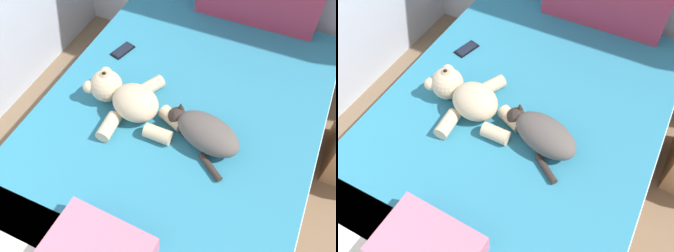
{
  "view_description": "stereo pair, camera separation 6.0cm",
  "coord_description": "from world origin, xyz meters",
  "views": [
    {
      "loc": [
        1.71,
        1.93,
        1.99
      ],
      "look_at": [
        1.26,
        2.93,
        0.56
      ],
      "focal_mm": 39.53,
      "sensor_mm": 36.0,
      "label": 1
    },
    {
      "loc": [
        1.76,
        1.95,
        1.99
      ],
      "look_at": [
        1.26,
        2.93,
        0.56
      ],
      "focal_mm": 39.53,
      "sensor_mm": 36.0,
      "label": 2
    }
  ],
  "objects": [
    {
      "name": "cell_phone",
      "position": [
        0.75,
        3.39,
        0.49
      ],
      "size": [
        0.11,
        0.16,
        0.01
      ],
      "color": "black",
      "rests_on": "bed"
    },
    {
      "name": "cat",
      "position": [
        1.43,
        2.97,
        0.56
      ],
      "size": [
        0.42,
        0.33,
        0.15
      ],
      "color": "#59514C",
      "rests_on": "bed"
    },
    {
      "name": "throw_pillow",
      "position": [
        1.26,
        2.26,
        0.54
      ],
      "size": [
        0.41,
        0.3,
        0.11
      ],
      "primitive_type": "cube",
      "rotation": [
        0.0,
        0.0,
        -0.04
      ],
      "color": "#D1728C",
      "rests_on": "bed"
    },
    {
      "name": "bed",
      "position": [
        1.25,
        3.06,
        0.24
      ],
      "size": [
        1.49,
        2.1,
        0.48
      ],
      "color": "#9E7A56",
      "rests_on": "ground_plane"
    },
    {
      "name": "teddy_bear",
      "position": [
        1.0,
        3.0,
        0.56
      ],
      "size": [
        0.58,
        0.49,
        0.18
      ],
      "color": "beige",
      "rests_on": "bed"
    }
  ]
}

